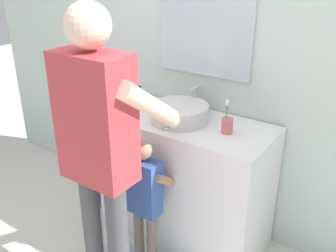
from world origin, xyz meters
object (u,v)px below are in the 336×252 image
Objects in this scene: soap_bottle at (140,99)px; child_toddler at (145,194)px; adult_parent at (99,137)px; toothbrush_cup at (227,125)px.

soap_bottle is 0.69m from child_toddler.
child_toddler is at bearing 75.51° from adult_parent.
soap_bottle is 0.75m from adult_parent.
toothbrush_cup reaches higher than soap_bottle.
child_toddler is (0.35, -0.42, -0.42)m from soap_bottle.
adult_parent reaches higher than toothbrush_cup.
adult_parent is (-0.41, -0.66, 0.07)m from toothbrush_cup.
toothbrush_cup is 1.25× the size of soap_bottle.
child_toddler is 0.55m from adult_parent.
soap_bottle is at bearing 177.83° from toothbrush_cup.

